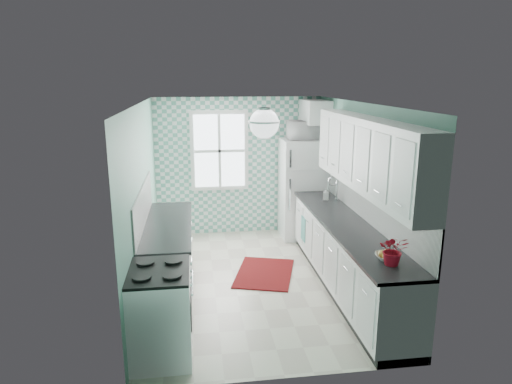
{
  "coord_description": "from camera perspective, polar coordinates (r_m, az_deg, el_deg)",
  "views": [
    {
      "loc": [
        -0.81,
        -5.97,
        2.83
      ],
      "look_at": [
        0.05,
        0.25,
        1.25
      ],
      "focal_mm": 32.0,
      "sensor_mm": 36.0,
      "label": 1
    }
  ],
  "objects": [
    {
      "name": "base_cabinets_left",
      "position": [
        6.37,
        -10.92,
        -8.09
      ],
      "size": [
        0.6,
        2.15,
        0.9
      ],
      "primitive_type": "cube",
      "color": "white",
      "rests_on": "floor"
    },
    {
      "name": "ceiling_light",
      "position": [
        5.25,
        1.04,
        8.6
      ],
      "size": [
        0.34,
        0.34,
        0.35
      ],
      "color": "silver",
      "rests_on": "ceiling"
    },
    {
      "name": "rug",
      "position": [
        6.87,
        1.07,
        -10.1
      ],
      "size": [
        1.08,
        1.31,
        0.02
      ],
      "primitive_type": "cube",
      "rotation": [
        0.0,
        0.0,
        -0.29
      ],
      "color": "maroon",
      "rests_on": "floor"
    },
    {
      "name": "upper_cabinet_fridge",
      "position": [
        8.1,
        7.37,
        9.91
      ],
      "size": [
        0.4,
        0.74,
        0.4
      ],
      "primitive_type": "cube",
      "color": "white",
      "rests_on": "wall_right"
    },
    {
      "name": "wall_back",
      "position": [
        8.37,
        -2.18,
        3.24
      ],
      "size": [
        3.0,
        0.02,
        2.5
      ],
      "primitive_type": "cube",
      "color": "#68A490",
      "rests_on": "floor"
    },
    {
      "name": "accent_wall",
      "position": [
        8.34,
        -2.16,
        3.21
      ],
      "size": [
        3.0,
        0.01,
        2.5
      ],
      "primitive_type": "cube",
      "color": "#5DA794",
      "rests_on": "wall_back"
    },
    {
      "name": "backsplash_right",
      "position": [
        6.24,
        14.04,
        -1.49
      ],
      "size": [
        0.02,
        3.6,
        0.51
      ],
      "primitive_type": "cube",
      "color": "white",
      "rests_on": "wall_right"
    },
    {
      "name": "countertop_left",
      "position": [
        6.2,
        -10.98,
        -4.06
      ],
      "size": [
        0.63,
        2.15,
        0.04
      ],
      "primitive_type": "cube",
      "color": "black",
      "rests_on": "base_cabinets_left"
    },
    {
      "name": "countertop_right",
      "position": [
        6.21,
        11.29,
        -4.06
      ],
      "size": [
        0.63,
        3.6,
        0.04
      ],
      "primitive_type": "cube",
      "color": "black",
      "rests_on": "base_cabinets_right"
    },
    {
      "name": "floor",
      "position": [
        6.66,
        -0.14,
        -11.12
      ],
      "size": [
        3.0,
        4.4,
        0.02
      ],
      "primitive_type": "cube",
      "color": "beige",
      "rests_on": "ground"
    },
    {
      "name": "ceiling",
      "position": [
        6.03,
        -0.15,
        11.09
      ],
      "size": [
        3.0,
        4.4,
        0.02
      ],
      "primitive_type": "cube",
      "color": "white",
      "rests_on": "wall_back"
    },
    {
      "name": "backsplash_left",
      "position": [
        6.15,
        -13.92,
        -1.71
      ],
      "size": [
        0.02,
        2.15,
        0.51
      ],
      "primitive_type": "cube",
      "color": "white",
      "rests_on": "wall_left"
    },
    {
      "name": "fridge",
      "position": [
        8.23,
        5.85,
        0.42
      ],
      "size": [
        0.77,
        0.77,
        1.78
      ],
      "rotation": [
        0.0,
        0.0,
        0.0
      ],
      "color": "white",
      "rests_on": "floor"
    },
    {
      "name": "upper_cabinets_right",
      "position": [
        5.85,
        13.78,
        4.58
      ],
      "size": [
        0.33,
        3.2,
        0.9
      ],
      "primitive_type": "cube",
      "color": "white",
      "rests_on": "wall_right"
    },
    {
      "name": "wall_right",
      "position": [
        6.59,
        12.98,
        -0.1
      ],
      "size": [
        0.02,
        4.4,
        2.5
      ],
      "primitive_type": "cube",
      "color": "#68A490",
      "rests_on": "floor"
    },
    {
      "name": "stove",
      "position": [
        4.94,
        -11.82,
        -14.44
      ],
      "size": [
        0.62,
        0.78,
        0.94
      ],
      "rotation": [
        0.0,
        0.0,
        -0.06
      ],
      "color": "white",
      "rests_on": "floor"
    },
    {
      "name": "potted_plant",
      "position": [
        4.94,
        16.83,
        -6.95
      ],
      "size": [
        0.36,
        0.34,
        0.33
      ],
      "primitive_type": "imported",
      "rotation": [
        0.0,
        0.0,
        -0.34
      ],
      "color": "#B62038",
      "rests_on": "countertop_right"
    },
    {
      "name": "soap_bottle",
      "position": [
        7.31,
        8.74,
        -0.25
      ],
      "size": [
        0.11,
        0.11,
        0.19
      ],
      "primitive_type": "imported",
      "rotation": [
        0.0,
        0.0,
        -0.3
      ],
      "color": "#A7BAC9",
      "rests_on": "countertop_right"
    },
    {
      "name": "wall_front",
      "position": [
        4.15,
        4.0,
        -8.25
      ],
      "size": [
        3.0,
        0.02,
        2.5
      ],
      "primitive_type": "cube",
      "color": "#68A490",
      "rests_on": "floor"
    },
    {
      "name": "dish_towel",
      "position": [
        7.34,
        5.95,
        -4.62
      ],
      "size": [
        0.08,
        0.26,
        0.39
      ],
      "primitive_type": "cube",
      "rotation": [
        0.0,
        0.0,
        -0.23
      ],
      "color": "#63B6AF",
      "rests_on": "base_cabinets_right"
    },
    {
      "name": "microwave",
      "position": [
        8.05,
        6.04,
        7.72
      ],
      "size": [
        0.61,
        0.43,
        0.32
      ],
      "primitive_type": "imported",
      "rotation": [
        0.0,
        0.0,
        3.08
      ],
      "color": "white",
      "rests_on": "fridge"
    },
    {
      "name": "fruit_bowl",
      "position": [
        5.1,
        16.09,
        -7.82
      ],
      "size": [
        0.29,
        0.29,
        0.06
      ],
      "primitive_type": "imported",
      "rotation": [
        0.0,
        0.0,
        -0.17
      ],
      "color": "white",
      "rests_on": "countertop_right"
    },
    {
      "name": "base_cabinets_right",
      "position": [
        6.38,
        11.21,
        -8.06
      ],
      "size": [
        0.6,
        3.6,
        0.9
      ],
      "primitive_type": "cube",
      "color": "white",
      "rests_on": "floor"
    },
    {
      "name": "wall_left",
      "position": [
        6.21,
        -14.08,
        -1.04
      ],
      "size": [
        0.02,
        4.4,
        2.5
      ],
      "primitive_type": "cube",
      "color": "#68A490",
      "rests_on": "floor"
    },
    {
      "name": "window",
      "position": [
        8.24,
        -4.59,
        5.15
      ],
      "size": [
        1.04,
        0.05,
        1.44
      ],
      "color": "white",
      "rests_on": "wall_back"
    },
    {
      "name": "sink",
      "position": [
        7.23,
        8.59,
        -1.27
      ],
      "size": [
        0.54,
        0.45,
        0.53
      ],
      "rotation": [
        0.0,
        0.0,
        -0.01
      ],
      "color": "silver",
      "rests_on": "countertop_right"
    }
  ]
}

